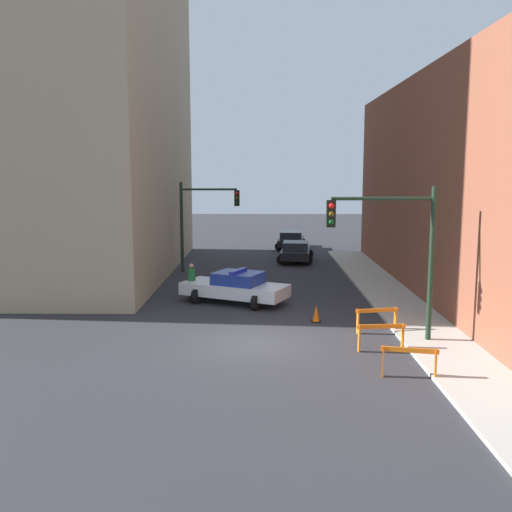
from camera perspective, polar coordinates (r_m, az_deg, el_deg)
The scene contains 13 objects.
ground_plane at distance 19.67m, azimuth -0.03°, elevation -8.72°, with size 120.00×120.00×0.00m, color #2D2D33.
sidewalk_right at distance 20.56m, azimuth 17.71°, elevation -8.20°, with size 2.40×44.00×0.12m.
building_corner_left at distance 35.61m, azimuth -20.64°, elevation 18.72°, with size 14.00×20.00×24.95m.
traffic_light_near at distance 19.59m, azimuth 13.94°, elevation 1.52°, with size 3.64×0.35×5.20m.
traffic_light_far at distance 32.99m, azimuth -5.57°, elevation 4.21°, with size 3.44×0.35×5.20m.
police_car at distance 25.38m, azimuth -2.07°, elevation -3.11°, with size 5.04×3.66×1.52m.
parked_car_near at distance 37.18m, azimuth 3.98°, elevation 0.49°, with size 2.56×4.46×1.31m.
parked_car_mid at distance 43.39m, azimuth 3.52°, elevation 1.63°, with size 2.55×4.46×1.31m.
pedestrian_crossing at distance 26.25m, azimuth -6.46°, elevation -2.47°, with size 0.39×0.39×1.66m.
barrier_front at distance 16.87m, azimuth 15.09°, elevation -9.77°, with size 1.58×0.46×0.90m.
barrier_mid at distance 19.12m, azimuth 12.40°, elevation -7.51°, with size 1.60×0.29×0.90m.
barrier_back at distance 21.22m, azimuth 12.00°, elevation -5.90°, with size 1.58×0.44×0.90m.
traffic_cone at distance 22.41m, azimuth 6.04°, elevation -5.78°, with size 0.36×0.36×0.66m.
Camera 1 is at (0.17, -18.79, 5.80)m, focal length 40.00 mm.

